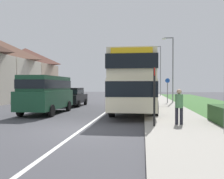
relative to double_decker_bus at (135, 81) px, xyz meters
name	(u,v)px	position (x,y,z in m)	size (l,w,h in m)	color
ground_plane	(79,131)	(-1.98, -7.78, -2.14)	(120.00, 120.00, 0.00)	#424247
lane_marking_centre	(107,111)	(-1.98, 0.22, -2.14)	(0.14, 60.00, 0.01)	silver
pavement_near_side	(170,114)	(2.22, -1.78, -2.08)	(3.20, 68.00, 0.12)	#9E998E
double_decker_bus	(135,81)	(0.00, 0.00, 0.00)	(2.80, 11.22, 3.70)	beige
parked_van_dark_green	(47,92)	(-5.67, -1.87, -0.72)	(2.11, 5.41, 2.42)	#19472D
parked_car_black	(72,96)	(-5.67, 4.08, -1.25)	(1.97, 4.14, 1.61)	black
pedestrian_at_stop	(179,105)	(2.12, -6.28, -1.17)	(0.34, 0.34, 1.67)	#23232D
bus_stop_sign	(154,92)	(1.02, -6.86, -0.60)	(0.09, 0.52, 2.60)	black
cycle_route_sign	(167,90)	(2.91, 7.37, -0.72)	(0.44, 0.08, 2.52)	slate
street_lamp_near	(223,20)	(3.36, -8.20, 2.00)	(1.14, 0.20, 7.20)	slate
street_lamp_mid	(172,65)	(3.40, 8.26, 1.72)	(1.14, 0.20, 6.64)	slate
street_lamp_far	(160,68)	(3.24, 23.92, 2.50)	(1.14, 0.20, 8.17)	slate
house_terrace_far_side	(0,71)	(-15.98, 9.92, 1.41)	(7.46, 19.05, 7.10)	beige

